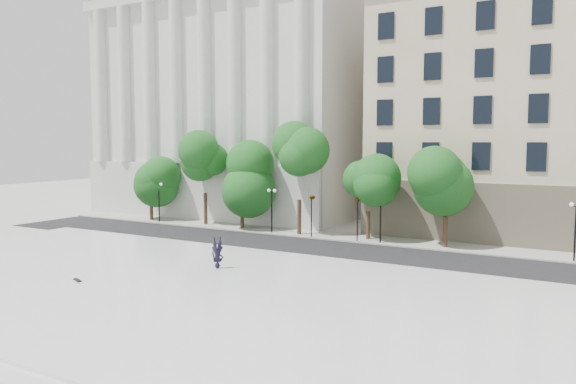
{
  "coord_description": "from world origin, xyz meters",
  "views": [
    {
      "loc": [
        20.79,
        -19.85,
        8.26
      ],
      "look_at": [
        3.65,
        10.0,
        5.15
      ],
      "focal_mm": 35.0,
      "sensor_mm": 36.0,
      "label": 1
    }
  ],
  "objects_px": {
    "traffic_light_west": "(311,195)",
    "person_lying": "(218,264)",
    "traffic_light_east": "(358,198)",
    "skateboard": "(77,280)"
  },
  "relations": [
    {
      "from": "traffic_light_west",
      "to": "person_lying",
      "type": "relative_size",
      "value": 2.17
    },
    {
      "from": "traffic_light_east",
      "to": "skateboard",
      "type": "bearing_deg",
      "value": -110.64
    },
    {
      "from": "person_lying",
      "to": "skateboard",
      "type": "distance_m",
      "value": 8.14
    },
    {
      "from": "traffic_light_east",
      "to": "skateboard",
      "type": "height_order",
      "value": "traffic_light_east"
    },
    {
      "from": "person_lying",
      "to": "skateboard",
      "type": "relative_size",
      "value": 2.4
    },
    {
      "from": "traffic_light_west",
      "to": "skateboard",
      "type": "bearing_deg",
      "value": -100.08
    },
    {
      "from": "traffic_light_east",
      "to": "person_lying",
      "type": "relative_size",
      "value": 2.14
    },
    {
      "from": "traffic_light_west",
      "to": "skateboard",
      "type": "relative_size",
      "value": 5.21
    },
    {
      "from": "traffic_light_west",
      "to": "skateboard",
      "type": "height_order",
      "value": "traffic_light_west"
    },
    {
      "from": "person_lying",
      "to": "skateboard",
      "type": "height_order",
      "value": "person_lying"
    }
  ]
}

